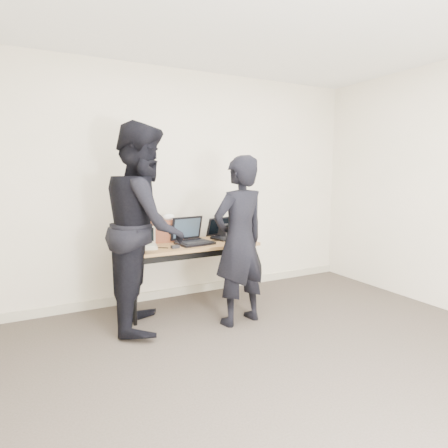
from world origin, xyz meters
TOP-DOWN VIEW (x-y plane):
  - room at (0.00, 0.00)m, footprint 4.60×4.60m
  - desk at (-0.23, 1.83)m, footprint 1.51×0.66m
  - laptop_beige at (-0.74, 1.84)m, footprint 0.32×0.31m
  - laptop_center at (-0.18, 1.84)m, footprint 0.42×0.41m
  - laptop_right at (0.29, 1.96)m, footprint 0.40×0.39m
  - leather_satchel at (-0.41, 2.06)m, footprint 0.37×0.19m
  - tissue at (-0.38, 2.07)m, footprint 0.14×0.12m
  - equipment_box at (0.40, 2.03)m, footprint 0.30×0.26m
  - power_brick at (-0.45, 1.67)m, footprint 0.09×0.06m
  - cables at (-0.14, 1.82)m, footprint 1.15×0.37m
  - person_typist at (0.05, 1.17)m, footprint 0.67×0.51m
  - person_observer at (-0.79, 1.55)m, footprint 1.03×1.16m
  - baseboard at (0.00, 2.23)m, footprint 4.50×0.03m

SIDE VIEW (x-z plane):
  - baseboard at x=0.00m, z-range 0.00..0.10m
  - desk at x=-0.23m, z-range 0.30..1.02m
  - cables at x=-0.14m, z-range 0.72..0.73m
  - power_brick at x=-0.45m, z-range 0.72..0.75m
  - laptop_beige at x=-0.74m, z-range 0.65..0.87m
  - laptop_right at x=0.29m, z-range 0.65..0.90m
  - laptop_center at x=-0.18m, z-range 0.64..0.93m
  - equipment_box at x=0.40m, z-range 0.72..0.88m
  - person_typist at x=0.05m, z-range 0.00..1.67m
  - leather_satchel at x=-0.41m, z-range 0.72..0.97m
  - person_observer at x=-0.79m, z-range 0.00..1.98m
  - tissue at x=-0.38m, z-range 0.97..1.04m
  - room at x=0.00m, z-range -0.05..2.75m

